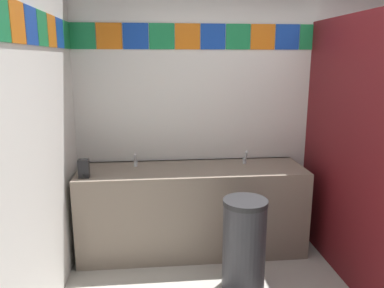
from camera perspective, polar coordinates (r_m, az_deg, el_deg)
wall_back at (r=3.88m, az=10.11°, el=6.30°), size 3.63×0.09×2.78m
wall_side at (r=2.25m, az=-26.52°, el=0.47°), size 0.09×3.21×2.78m
vanity_counter at (r=3.66m, az=0.01°, el=-9.71°), size 2.11×0.61×0.82m
faucet_left at (r=3.58m, az=-8.55°, el=-2.65°), size 0.04×0.10×0.14m
faucet_right at (r=3.68m, az=8.05°, el=-2.21°), size 0.04×0.10×0.14m
soap_dispenser at (r=3.36m, az=-16.07°, el=-3.60°), size 0.09×0.09×0.16m
stall_divider at (r=3.22m, az=26.76°, el=-1.83°), size 0.92×1.56×2.17m
toilet at (r=4.21m, az=26.34°, el=-9.68°), size 0.39×0.49×0.74m
trash_bin at (r=3.12m, az=7.89°, el=-14.84°), size 0.35×0.35×0.76m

